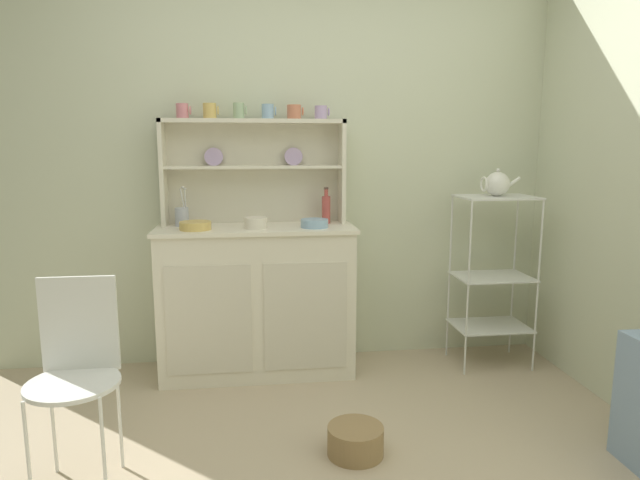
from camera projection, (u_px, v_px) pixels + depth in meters
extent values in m
cube|color=beige|center=(295.00, 165.00, 3.48)|extent=(3.84, 0.05, 2.50)
cube|color=silver|center=(257.00, 300.00, 3.34)|extent=(1.13, 0.42, 0.90)
cube|color=beige|center=(209.00, 320.00, 3.10)|extent=(0.48, 0.01, 0.63)
cube|color=beige|center=(306.00, 317.00, 3.17)|extent=(0.48, 0.01, 0.63)
cube|color=#EEE6CE|center=(256.00, 229.00, 3.26)|extent=(1.16, 0.45, 0.02)
cube|color=beige|center=(254.00, 172.00, 3.40)|extent=(1.09, 0.02, 0.62)
cube|color=silver|center=(163.00, 173.00, 3.26)|extent=(0.02, 0.18, 0.62)
cube|color=silver|center=(342.00, 172.00, 3.39)|extent=(0.02, 0.18, 0.62)
cube|color=silver|center=(254.00, 167.00, 3.32)|extent=(1.05, 0.16, 0.02)
cube|color=silver|center=(253.00, 121.00, 3.27)|extent=(1.09, 0.18, 0.02)
cylinder|color=#B79ECC|center=(214.00, 157.00, 3.31)|extent=(0.11, 0.03, 0.11)
cylinder|color=#B79ECC|center=(294.00, 157.00, 3.37)|extent=(0.11, 0.03, 0.11)
cylinder|color=silver|center=(468.00, 289.00, 3.27)|extent=(0.01, 0.01, 1.07)
cylinder|color=silver|center=(538.00, 287.00, 3.33)|extent=(0.01, 0.01, 1.07)
cylinder|color=silver|center=(449.00, 277.00, 3.58)|extent=(0.01, 0.01, 1.07)
cylinder|color=silver|center=(514.00, 275.00, 3.63)|extent=(0.01, 0.01, 1.07)
cube|color=silver|center=(497.00, 197.00, 3.36)|extent=(0.46, 0.33, 0.01)
cube|color=silver|center=(492.00, 277.00, 3.45)|extent=(0.46, 0.33, 0.01)
cube|color=silver|center=(490.00, 326.00, 3.50)|extent=(0.46, 0.33, 0.01)
cylinder|color=white|center=(28.00, 458.00, 2.06)|extent=(0.01, 0.01, 0.45)
cylinder|color=white|center=(104.00, 453.00, 2.09)|extent=(0.01, 0.01, 0.45)
cylinder|color=white|center=(53.00, 423.00, 2.32)|extent=(0.01, 0.01, 0.45)
cylinder|color=white|center=(120.00, 419.00, 2.36)|extent=(0.01, 0.01, 0.45)
cylinder|color=white|center=(73.00, 384.00, 2.17)|extent=(0.36, 0.36, 0.02)
cube|color=white|center=(79.00, 324.00, 2.27)|extent=(0.31, 0.02, 0.40)
cylinder|color=#93754C|center=(355.00, 441.00, 2.48)|extent=(0.25, 0.25, 0.13)
cylinder|color=#D17A84|center=(182.00, 111.00, 3.21)|extent=(0.07, 0.07, 0.09)
torus|color=#D17A84|center=(190.00, 110.00, 3.22)|extent=(0.01, 0.05, 0.05)
cylinder|color=#DBB760|center=(210.00, 111.00, 3.23)|extent=(0.08, 0.08, 0.09)
torus|color=#DBB760|center=(218.00, 110.00, 3.24)|extent=(0.01, 0.05, 0.05)
cylinder|color=#9EB78E|center=(239.00, 111.00, 3.25)|extent=(0.07, 0.07, 0.09)
torus|color=#9EB78E|center=(246.00, 110.00, 3.26)|extent=(0.01, 0.05, 0.05)
cylinder|color=#8EB2D1|center=(268.00, 112.00, 3.28)|extent=(0.07, 0.07, 0.09)
torus|color=#8EB2D1|center=(275.00, 111.00, 3.28)|extent=(0.01, 0.05, 0.05)
cylinder|color=#C67556|center=(294.00, 112.00, 3.30)|extent=(0.08, 0.08, 0.08)
torus|color=#C67556|center=(303.00, 111.00, 3.30)|extent=(0.01, 0.05, 0.05)
cylinder|color=#B79ECC|center=(321.00, 113.00, 3.32)|extent=(0.08, 0.08, 0.08)
torus|color=#B79ECC|center=(329.00, 112.00, 3.32)|extent=(0.01, 0.05, 0.05)
cylinder|color=#DBB760|center=(195.00, 226.00, 3.14)|extent=(0.18, 0.18, 0.05)
cylinder|color=silver|center=(256.00, 223.00, 3.18)|extent=(0.13, 0.13, 0.06)
cylinder|color=#8EB2D1|center=(314.00, 223.00, 3.23)|extent=(0.16, 0.16, 0.05)
cylinder|color=#B74C47|center=(326.00, 210.00, 3.38)|extent=(0.05, 0.05, 0.17)
cylinder|color=#B74C47|center=(326.00, 193.00, 3.37)|extent=(0.02, 0.02, 0.04)
cylinder|color=#4C382D|center=(326.00, 188.00, 3.36)|extent=(0.03, 0.03, 0.01)
cylinder|color=#B2B7C6|center=(182.00, 217.00, 3.27)|extent=(0.08, 0.08, 0.11)
cylinder|color=silver|center=(185.00, 204.00, 3.26)|extent=(0.01, 0.02, 0.17)
ellipsoid|color=silver|center=(185.00, 189.00, 3.24)|extent=(0.02, 0.01, 0.01)
cylinder|color=silver|center=(183.00, 204.00, 3.24)|extent=(0.03, 0.03, 0.18)
ellipsoid|color=silver|center=(183.00, 187.00, 3.22)|extent=(0.02, 0.01, 0.01)
sphere|color=white|center=(497.00, 184.00, 3.35)|extent=(0.15, 0.15, 0.15)
sphere|color=silver|center=(498.00, 170.00, 3.34)|extent=(0.02, 0.02, 0.02)
cylinder|color=white|center=(514.00, 182.00, 3.36)|extent=(0.09, 0.02, 0.07)
torus|color=white|center=(484.00, 184.00, 3.34)|extent=(0.01, 0.09, 0.09)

